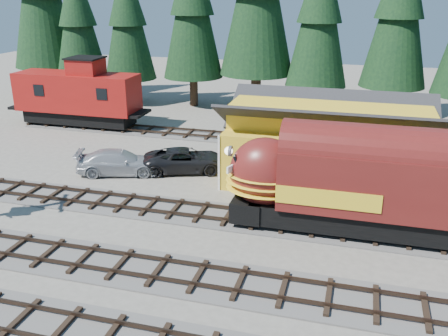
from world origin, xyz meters
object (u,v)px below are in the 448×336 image
(pickup_truck_a, at_px, (186,160))
(depot, at_px, (328,137))
(locomotive, at_px, (378,189))
(caboose, at_px, (78,95))
(pickup_truck_b, at_px, (119,162))

(pickup_truck_a, bearing_deg, depot, -106.74)
(depot, bearing_deg, pickup_truck_a, -176.91)
(depot, distance_m, locomotive, 7.14)
(locomotive, xyz_separation_m, caboose, (-24.42, 14.00, 0.23))
(depot, height_order, caboose, caboose)
(locomotive, distance_m, caboose, 28.15)
(caboose, distance_m, pickup_truck_b, 12.95)
(depot, xyz_separation_m, pickup_truck_a, (-9.00, -0.49, -2.20))
(caboose, relative_size, pickup_truck_b, 1.96)
(locomotive, distance_m, pickup_truck_a, 13.46)
(caboose, height_order, pickup_truck_a, caboose)
(depot, distance_m, pickup_truck_a, 9.28)
(depot, relative_size, pickup_truck_a, 2.32)
(caboose, bearing_deg, depot, -19.23)
(caboose, bearing_deg, pickup_truck_b, -48.47)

